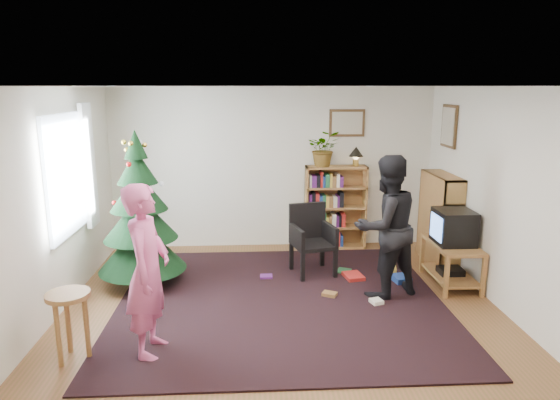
{
  "coord_description": "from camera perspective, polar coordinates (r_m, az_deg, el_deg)",
  "views": [
    {
      "loc": [
        -0.33,
        -5.21,
        2.5
      ],
      "look_at": [
        0.02,
        0.91,
        1.1
      ],
      "focal_mm": 32.0,
      "sensor_mm": 36.0,
      "label": 1
    }
  ],
  "objects": [
    {
      "name": "floor",
      "position": [
        5.79,
        0.28,
        -12.72
      ],
      "size": [
        5.0,
        5.0,
        0.0
      ],
      "primitive_type": "plane",
      "color": "brown",
      "rests_on": "ground"
    },
    {
      "name": "ceiling",
      "position": [
        5.22,
        0.31,
        12.86
      ],
      "size": [
        5.0,
        5.0,
        0.0
      ],
      "primitive_type": "plane",
      "rotation": [
        3.14,
        0.0,
        0.0
      ],
      "color": "white",
      "rests_on": "wall_back"
    },
    {
      "name": "wall_back",
      "position": [
        7.82,
        -0.85,
        3.65
      ],
      "size": [
        5.0,
        0.02,
        2.5
      ],
      "primitive_type": "cube",
      "color": "silver",
      "rests_on": "floor"
    },
    {
      "name": "wall_front",
      "position": [
        3.0,
        3.32,
        -11.72
      ],
      "size": [
        5.0,
        0.02,
        2.5
      ],
      "primitive_type": "cube",
      "color": "silver",
      "rests_on": "floor"
    },
    {
      "name": "wall_left",
      "position": [
        5.78,
        -25.27,
        -0.87
      ],
      "size": [
        0.02,
        5.0,
        2.5
      ],
      "primitive_type": "cube",
      "color": "silver",
      "rests_on": "floor"
    },
    {
      "name": "wall_right",
      "position": [
        6.06,
        24.61,
        -0.23
      ],
      "size": [
        0.02,
        5.0,
        2.5
      ],
      "primitive_type": "cube",
      "color": "silver",
      "rests_on": "floor"
    },
    {
      "name": "rug",
      "position": [
        6.06,
        0.1,
        -11.41
      ],
      "size": [
        3.8,
        3.6,
        0.02
      ],
      "primitive_type": "cube",
      "color": "black",
      "rests_on": "floor"
    },
    {
      "name": "window_pane",
      "position": [
        6.28,
        -23.23,
        2.64
      ],
      "size": [
        0.04,
        1.2,
        1.4
      ],
      "primitive_type": "cube",
      "color": "silver",
      "rests_on": "wall_left"
    },
    {
      "name": "curtain",
      "position": [
        6.92,
        -20.99,
        3.69
      ],
      "size": [
        0.06,
        0.35,
        1.6
      ],
      "primitive_type": "cube",
      "color": "white",
      "rests_on": "wall_left"
    },
    {
      "name": "picture_back",
      "position": [
        7.85,
        7.66,
        8.72
      ],
      "size": [
        0.55,
        0.03,
        0.42
      ],
      "color": "#4C3319",
      "rests_on": "wall_back"
    },
    {
      "name": "picture_right",
      "position": [
        7.53,
        18.77,
        7.99
      ],
      "size": [
        0.03,
        0.5,
        0.6
      ],
      "color": "#4C3319",
      "rests_on": "wall_right"
    },
    {
      "name": "christmas_tree",
      "position": [
        6.52,
        -15.67,
        -2.47
      ],
      "size": [
        1.1,
        1.1,
        2.0
      ],
      "rotation": [
        0.0,
        0.0,
        -0.26
      ],
      "color": "#3F2816",
      "rests_on": "rug"
    },
    {
      "name": "bookshelf_back",
      "position": [
        7.88,
        6.35,
        -0.7
      ],
      "size": [
        0.95,
        0.3,
        1.3
      ],
      "color": "olive",
      "rests_on": "floor"
    },
    {
      "name": "bookshelf_right",
      "position": [
        7.46,
        17.78,
        -2.01
      ],
      "size": [
        0.3,
        0.95,
        1.3
      ],
      "rotation": [
        0.0,
        0.0,
        1.57
      ],
      "color": "olive",
      "rests_on": "floor"
    },
    {
      "name": "tv_stand",
      "position": [
        6.81,
        18.99,
        -6.47
      ],
      "size": [
        0.52,
        0.93,
        0.55
      ],
      "color": "olive",
      "rests_on": "floor"
    },
    {
      "name": "crt_tv",
      "position": [
        6.69,
        19.24,
        -2.92
      ],
      "size": [
        0.46,
        0.49,
        0.43
      ],
      "color": "black",
      "rests_on": "tv_stand"
    },
    {
      "name": "armchair",
      "position": [
        6.81,
        3.71,
        -4.15
      ],
      "size": [
        0.63,
        0.64,
        0.95
      ],
      "rotation": [
        0.0,
        0.0,
        0.25
      ],
      "color": "black",
      "rests_on": "rug"
    },
    {
      "name": "stool",
      "position": [
        5.07,
        -22.97,
        -11.29
      ],
      "size": [
        0.4,
        0.4,
        0.66
      ],
      "color": "olive",
      "rests_on": "floor"
    },
    {
      "name": "person_standing",
      "position": [
        4.83,
        -14.88,
        -7.83
      ],
      "size": [
        0.45,
        0.64,
        1.66
      ],
      "primitive_type": "imported",
      "rotation": [
        0.0,
        0.0,
        1.48
      ],
      "color": "#CD5287",
      "rests_on": "rug"
    },
    {
      "name": "person_by_chair",
      "position": [
        6.09,
        12.02,
        -3.01
      ],
      "size": [
        1.02,
        0.92,
        1.73
      ],
      "primitive_type": "imported",
      "rotation": [
        0.0,
        0.0,
        3.51
      ],
      "color": "black",
      "rests_on": "rug"
    },
    {
      "name": "potted_plant",
      "position": [
        7.69,
        5.04,
        5.88
      ],
      "size": [
        0.51,
        0.44,
        0.55
      ],
      "primitive_type": "imported",
      "rotation": [
        0.0,
        0.0,
        -0.04
      ],
      "color": "gray",
      "rests_on": "bookshelf_back"
    },
    {
      "name": "table_lamp",
      "position": [
        7.79,
        8.69,
        5.34
      ],
      "size": [
        0.22,
        0.22,
        0.3
      ],
      "color": "#A57F33",
      "rests_on": "bookshelf_back"
    },
    {
      "name": "floor_clutter",
      "position": [
        6.63,
        8.12,
        -9.07
      ],
      "size": [
        1.95,
        1.25,
        0.08
      ],
      "color": "#A51E19",
      "rests_on": "rug"
    }
  ]
}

